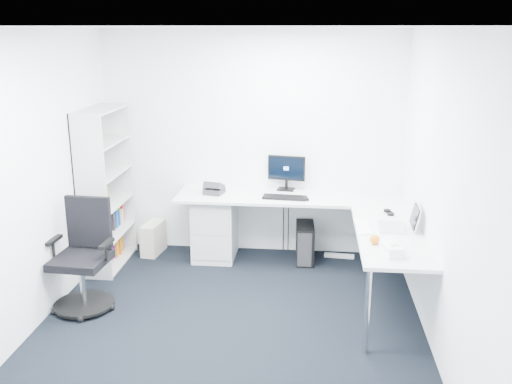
# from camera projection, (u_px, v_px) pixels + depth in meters

# --- Properties ---
(ground) EXTENTS (4.20, 4.20, 0.00)m
(ground) POSITION_uv_depth(u_px,v_px,m) (228.00, 332.00, 5.24)
(ground) COLOR black
(ceiling) EXTENTS (4.20, 4.20, 0.00)m
(ceiling) POSITION_uv_depth(u_px,v_px,m) (224.00, 27.00, 4.50)
(ceiling) COLOR white
(wall_back) EXTENTS (3.60, 0.02, 2.70)m
(wall_back) POSITION_uv_depth(u_px,v_px,m) (252.00, 144.00, 6.88)
(wall_back) COLOR white
(wall_back) RESTS_ON ground
(wall_front) EXTENTS (3.60, 0.02, 2.70)m
(wall_front) POSITION_uv_depth(u_px,v_px,m) (164.00, 306.00, 2.86)
(wall_front) COLOR white
(wall_front) RESTS_ON ground
(wall_left) EXTENTS (0.02, 4.20, 2.70)m
(wall_left) POSITION_uv_depth(u_px,v_px,m) (25.00, 186.00, 5.04)
(wall_left) COLOR white
(wall_left) RESTS_ON ground
(wall_right) EXTENTS (0.02, 4.20, 2.70)m
(wall_right) POSITION_uv_depth(u_px,v_px,m) (442.00, 197.00, 4.70)
(wall_right) COLOR white
(wall_right) RESTS_ON ground
(l_desk) EXTENTS (2.79, 1.56, 0.82)m
(l_desk) POSITION_uv_depth(u_px,v_px,m) (294.00, 239.00, 6.41)
(l_desk) COLOR silver
(l_desk) RESTS_ON ground
(drawer_pedestal) EXTENTS (0.49, 0.61, 0.75)m
(drawer_pedestal) POSITION_uv_depth(u_px,v_px,m) (215.00, 228.00, 6.89)
(drawer_pedestal) COLOR silver
(drawer_pedestal) RESTS_ON ground
(bookshelf) EXTENTS (0.36, 0.92, 1.85)m
(bookshelf) POSITION_uv_depth(u_px,v_px,m) (106.00, 189.00, 6.53)
(bookshelf) COLOR #B6B8B8
(bookshelf) RESTS_ON ground
(task_chair) EXTENTS (0.65, 0.65, 1.10)m
(task_chair) POSITION_uv_depth(u_px,v_px,m) (80.00, 257.00, 5.54)
(task_chair) COLOR black
(task_chair) RESTS_ON ground
(black_pc_tower) EXTENTS (0.23, 0.48, 0.46)m
(black_pc_tower) POSITION_uv_depth(u_px,v_px,m) (305.00, 243.00, 6.80)
(black_pc_tower) COLOR black
(black_pc_tower) RESTS_ON ground
(beige_pc_tower) EXTENTS (0.24, 0.43, 0.39)m
(beige_pc_tower) POSITION_uv_depth(u_px,v_px,m) (153.00, 238.00, 7.05)
(beige_pc_tower) COLOR beige
(beige_pc_tower) RESTS_ON ground
(power_strip) EXTENTS (0.37, 0.10, 0.04)m
(power_strip) POSITION_uv_depth(u_px,v_px,m) (339.00, 256.00, 6.96)
(power_strip) COLOR white
(power_strip) RESTS_ON ground
(monitor) EXTENTS (0.47, 0.22, 0.43)m
(monitor) POSITION_uv_depth(u_px,v_px,m) (286.00, 173.00, 6.82)
(monitor) COLOR black
(monitor) RESTS_ON l_desk
(black_keyboard) EXTENTS (0.51, 0.22, 0.02)m
(black_keyboard) POSITION_uv_depth(u_px,v_px,m) (285.00, 197.00, 6.53)
(black_keyboard) COLOR black
(black_keyboard) RESTS_ON l_desk
(mouse) EXTENTS (0.08, 0.10, 0.03)m
(mouse) POSITION_uv_depth(u_px,v_px,m) (306.00, 199.00, 6.47)
(mouse) COLOR black
(mouse) RESTS_ON l_desk
(desk_phone) EXTENTS (0.25, 0.25, 0.15)m
(desk_phone) POSITION_uv_depth(u_px,v_px,m) (214.00, 188.00, 6.70)
(desk_phone) COLOR #28272A
(desk_phone) RESTS_ON l_desk
(laptop) EXTENTS (0.37, 0.36, 0.25)m
(laptop) POSITION_uv_depth(u_px,v_px,m) (392.00, 216.00, 5.52)
(laptop) COLOR silver
(laptop) RESTS_ON l_desk
(white_keyboard) EXTENTS (0.16, 0.46, 0.02)m
(white_keyboard) POSITION_uv_depth(u_px,v_px,m) (363.00, 226.00, 5.58)
(white_keyboard) COLOR white
(white_keyboard) RESTS_ON l_desk
(headphones) EXTENTS (0.14, 0.19, 0.04)m
(headphones) POSITION_uv_depth(u_px,v_px,m) (389.00, 211.00, 5.99)
(headphones) COLOR black
(headphones) RESTS_ON l_desk
(orange_fruit) EXTENTS (0.09, 0.09, 0.09)m
(orange_fruit) POSITION_uv_depth(u_px,v_px,m) (375.00, 240.00, 5.13)
(orange_fruit) COLOR orange
(orange_fruit) RESTS_ON l_desk
(tissue_box) EXTENTS (0.19, 0.28, 0.09)m
(tissue_box) POSITION_uv_depth(u_px,v_px,m) (392.00, 249.00, 4.91)
(tissue_box) COLOR white
(tissue_box) RESTS_ON l_desk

